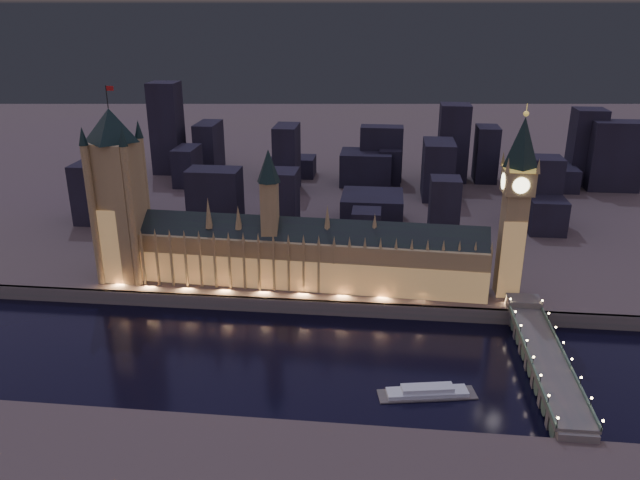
# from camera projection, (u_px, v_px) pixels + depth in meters

# --- Properties ---
(ground_plane) EXTENTS (2000.00, 2000.00, 0.00)m
(ground_plane) POSITION_uv_depth(u_px,v_px,m) (298.00, 353.00, 302.66)
(ground_plane) COLOR black
(ground_plane) RESTS_ON ground
(north_bank) EXTENTS (2000.00, 960.00, 8.00)m
(north_bank) POSITION_uv_depth(u_px,v_px,m) (356.00, 135.00, 784.47)
(north_bank) COLOR brown
(north_bank) RESTS_ON ground
(embankment_wall) EXTENTS (2000.00, 2.50, 8.00)m
(embankment_wall) POSITION_uv_depth(u_px,v_px,m) (308.00, 307.00, 339.34)
(embankment_wall) COLOR #4B5352
(embankment_wall) RESTS_ON ground
(palace_of_westminster) EXTENTS (202.00, 29.54, 78.00)m
(palace_of_westminster) POSITION_uv_depth(u_px,v_px,m) (304.00, 254.00, 351.14)
(palace_of_westminster) COLOR #89774F
(palace_of_westminster) RESTS_ON north_bank
(victoria_tower) EXTENTS (31.68, 31.68, 110.20)m
(victoria_tower) POSITION_uv_depth(u_px,v_px,m) (118.00, 187.00, 349.15)
(victoria_tower) COLOR #89774F
(victoria_tower) RESTS_ON north_bank
(elizabeth_tower) EXTENTS (18.00, 18.00, 104.19)m
(elizabeth_tower) POSITION_uv_depth(u_px,v_px,m) (517.00, 193.00, 325.83)
(elizabeth_tower) COLOR #89774F
(elizabeth_tower) RESTS_ON north_bank
(westminster_bridge) EXTENTS (17.10, 113.00, 15.90)m
(westminster_bridge) POSITION_uv_depth(u_px,v_px,m) (543.00, 359.00, 285.74)
(westminster_bridge) COLOR #4B5352
(westminster_bridge) RESTS_ON ground
(river_boat) EXTENTS (43.60, 17.58, 4.50)m
(river_boat) POSITION_uv_depth(u_px,v_px,m) (427.00, 392.00, 269.26)
(river_boat) COLOR #4B5352
(river_boat) RESTS_ON ground
(city_backdrop) EXTENTS (468.00, 215.63, 83.99)m
(city_backdrop) POSITION_uv_depth(u_px,v_px,m) (381.00, 168.00, 517.73)
(city_backdrop) COLOR black
(city_backdrop) RESTS_ON north_bank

